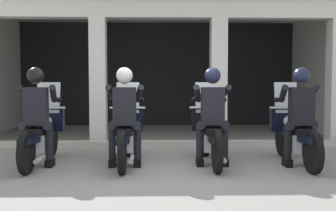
# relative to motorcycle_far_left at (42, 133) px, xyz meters

# --- Properties ---
(ground_plane) EXTENTS (80.00, 80.00, 0.00)m
(ground_plane) POSITION_rel_motorcycle_far_left_xyz_m (2.10, 2.61, -0.50)
(ground_plane) COLOR gray
(station_building) EXTENTS (9.02, 4.32, 3.33)m
(station_building) POSITION_rel_motorcycle_far_left_xyz_m (1.96, 4.30, 1.58)
(station_building) COLOR black
(station_building) RESTS_ON ground
(kerb_strip) EXTENTS (8.52, 0.24, 0.12)m
(kerb_strip) POSITION_rel_motorcycle_far_left_xyz_m (1.96, 1.65, -0.44)
(kerb_strip) COLOR #B7B5AD
(kerb_strip) RESTS_ON ground
(motorcycle_far_left) EXTENTS (0.62, 2.04, 1.35)m
(motorcycle_far_left) POSITION_rel_motorcycle_far_left_xyz_m (0.00, 0.00, 0.00)
(motorcycle_far_left) COLOR black
(motorcycle_far_left) RESTS_ON ground
(police_officer_far_left) EXTENTS (0.63, 0.61, 1.58)m
(police_officer_far_left) POSITION_rel_motorcycle_far_left_xyz_m (-0.00, -0.28, 0.44)
(police_officer_far_left) COLOR black
(police_officer_far_left) RESTS_ON ground
(motorcycle_center_left) EXTENTS (0.62, 2.04, 1.35)m
(motorcycle_center_left) POSITION_rel_motorcycle_far_left_xyz_m (1.40, -0.03, 0.00)
(motorcycle_center_left) COLOR black
(motorcycle_center_left) RESTS_ON ground
(police_officer_center_left) EXTENTS (0.63, 0.61, 1.58)m
(police_officer_center_left) POSITION_rel_motorcycle_far_left_xyz_m (1.40, -0.31, 0.44)
(police_officer_center_left) COLOR black
(police_officer_center_left) RESTS_ON ground
(motorcycle_center_right) EXTENTS (0.62, 2.04, 1.35)m
(motorcycle_center_right) POSITION_rel_motorcycle_far_left_xyz_m (2.80, -0.01, 0.00)
(motorcycle_center_right) COLOR black
(motorcycle_center_right) RESTS_ON ground
(police_officer_center_right) EXTENTS (0.63, 0.61, 1.58)m
(police_officer_center_right) POSITION_rel_motorcycle_far_left_xyz_m (2.80, -0.30, 0.44)
(police_officer_center_right) COLOR black
(police_officer_center_right) RESTS_ON ground
(motorcycle_far_right) EXTENTS (0.62, 2.04, 1.35)m
(motorcycle_far_right) POSITION_rel_motorcycle_far_left_xyz_m (4.20, -0.10, 0.00)
(motorcycle_far_right) COLOR black
(motorcycle_far_right) RESTS_ON ground
(police_officer_far_right) EXTENTS (0.63, 0.61, 1.58)m
(police_officer_far_right) POSITION_rel_motorcycle_far_left_xyz_m (4.20, -0.38, 0.44)
(police_officer_far_right) COLOR black
(police_officer_far_right) RESTS_ON ground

